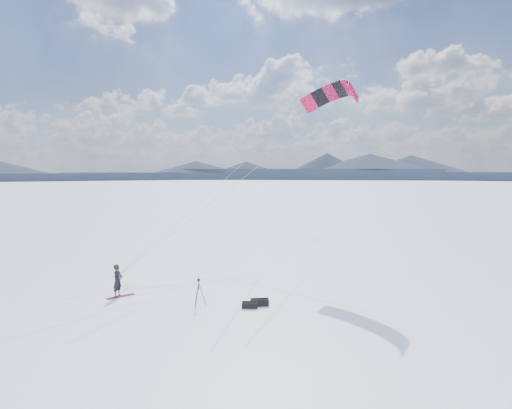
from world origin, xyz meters
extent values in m
plane|color=white|center=(0.00, 0.00, 0.00)|extent=(1800.00, 1800.00, 0.00)
cube|color=#1C243A|center=(188.09, 258.89, 2.82)|extent=(147.80, 124.57, 5.63)
cone|color=#1C243A|center=(188.09, 258.89, 5.63)|extent=(89.40, 89.40, 8.00)
cube|color=#1C243A|center=(98.89, 304.34, 2.82)|extent=(156.56, 89.15, 5.63)
cone|color=#1C243A|center=(98.89, 304.34, 5.63)|extent=(80.64, 80.64, 8.00)
cube|color=#1C243A|center=(0.00, 320.00, 2.82)|extent=(150.00, 45.00, 5.63)
cone|color=#1C243A|center=(0.00, 320.00, 5.63)|extent=(64.00, 64.00, 8.00)
cube|color=#1C243A|center=(-98.89, 304.34, 2.82)|extent=(156.56, 89.15, 5.63)
cone|color=#1C243A|center=(-98.89, 304.34, 5.63)|extent=(80.64, 80.64, 8.00)
cube|color=silver|center=(-5.00, -4.00, 0.00)|extent=(6.00, 0.12, 0.01)
cube|color=silver|center=(-3.30, -1.70, 0.00)|extent=(3.52, 7.29, 0.01)
cube|color=silver|center=(-1.60, 0.60, 0.00)|extent=(6.45, 7.79, 0.01)
cube|color=silver|center=(0.10, 2.90, 0.00)|extent=(11.66, 3.07, 0.01)
cube|color=silver|center=(1.80, -2.80, 0.00)|extent=(1.27, 5.91, 0.01)
cube|color=silver|center=(3.50, -0.50, 0.00)|extent=(6.52, 4.83, 0.01)
cube|color=silver|center=(5.20, 1.80, 0.00)|extent=(8.85, 4.87, 0.01)
cube|color=silver|center=(-4.10, -3.90, 0.00)|extent=(0.79, 11.99, 0.01)
imported|color=black|center=(-3.44, 1.55, 0.00)|extent=(0.66, 0.78, 1.82)
cube|color=maroon|center=(-3.29, 1.47, 0.02)|extent=(1.50, 1.02, 0.04)
cylinder|color=black|center=(1.18, -0.98, 0.63)|extent=(0.42, 0.04, 1.26)
cylinder|color=black|center=(0.88, -0.81, 0.63)|extent=(0.24, 0.37, 1.26)
cylinder|color=black|center=(0.89, -1.15, 0.63)|extent=(0.23, 0.38, 1.26)
cylinder|color=black|center=(0.98, -0.98, 1.07)|extent=(0.04, 0.04, 0.38)
cube|color=black|center=(0.98, -0.98, 1.32)|extent=(0.08, 0.08, 0.05)
cube|color=black|center=(0.98, -0.98, 1.41)|extent=(0.14, 0.10, 0.11)
cylinder|color=black|center=(0.98, -0.88, 1.41)|extent=(0.08, 0.11, 0.08)
cube|color=black|center=(4.12, -1.35, 0.18)|extent=(0.97, 0.50, 0.35)
cylinder|color=black|center=(4.12, -1.35, 0.38)|extent=(0.90, 0.15, 0.09)
cube|color=black|center=(3.55, -1.64, 0.15)|extent=(0.86, 0.55, 0.30)
cylinder|color=black|center=(3.55, -1.64, 0.32)|extent=(0.76, 0.25, 0.09)
cube|color=#B10C39|center=(10.77, 2.87, 11.92)|extent=(1.15, 1.00, 1.44)
cube|color=black|center=(11.02, 3.69, 12.28)|extent=(0.95, 1.10, 1.32)
cube|color=#B10C39|center=(11.08, 4.62, 12.51)|extent=(0.85, 1.13, 1.18)
cube|color=black|center=(10.91, 5.57, 12.59)|extent=(1.05, 1.12, 1.04)
cube|color=#B10C39|center=(10.56, 6.47, 12.51)|extent=(1.22, 1.06, 1.18)
cube|color=black|center=(10.03, 7.24, 12.28)|extent=(1.36, 0.93, 1.32)
cube|color=#B10C39|center=(9.38, 7.80, 11.92)|extent=(1.45, 0.73, 1.44)
cylinder|color=gray|center=(3.67, 2.21, 6.53)|extent=(14.22, 1.34, 10.79)
cylinder|color=gray|center=(2.97, 4.68, 6.53)|extent=(12.84, 6.28, 10.79)
cylinder|color=black|center=(-3.44, 1.55, 1.14)|extent=(0.54, 0.18, 0.03)
camera|label=1|loc=(0.36, -22.84, 7.05)|focal=30.00mm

